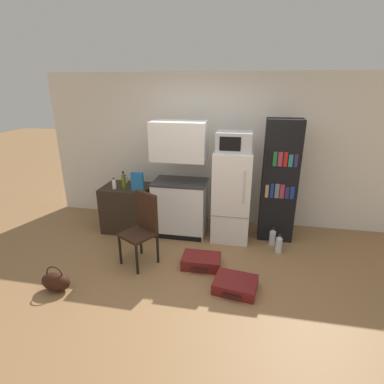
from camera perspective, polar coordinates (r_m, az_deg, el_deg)
The scene contains 17 objects.
ground_plane at distance 3.95m, azimuth 0.45°, elevation -16.94°, with size 24.00×24.00×0.00m, color olive.
wall_back at distance 5.24m, azimuth 6.68°, elevation 7.77°, with size 6.40×0.10×2.56m.
side_table at distance 5.21m, azimuth -12.05°, elevation -2.94°, with size 0.78×0.61×0.77m.
kitchen_hutch at distance 4.80m, azimuth -2.30°, elevation 1.38°, with size 0.85×0.57×1.85m.
refrigerator at distance 4.73m, azimuth 7.56°, elevation -0.78°, with size 0.58×0.60×1.43m.
microwave at distance 4.50m, azimuth 8.05°, elevation 9.51°, with size 0.52×0.41×0.29m.
bookshelf at distance 4.79m, azimuth 16.29°, elevation 1.90°, with size 0.53×0.33×1.90m.
bottle_clear_short at distance 5.24m, azimuth -12.56°, elevation 2.36°, with size 0.08×0.08×0.14m.
bottle_olive_oil at distance 4.94m, azimuth -12.87°, elevation 1.97°, with size 0.07×0.07×0.29m.
bottle_milk_white at distance 4.97m, azimuth -14.61°, elevation 1.43°, with size 0.06×0.06×0.18m.
cereal_box at distance 4.77m, azimuth -10.37°, elevation 1.92°, with size 0.19×0.07×0.30m.
chair at distance 4.15m, azimuth -9.32°, elevation -5.95°, with size 0.55×0.55×1.00m.
suitcase_large_flat at distance 4.21m, azimuth 1.77°, elevation -13.04°, with size 0.52×0.38×0.16m.
suitcase_small_flat at distance 3.85m, azimuth 8.25°, elevation -17.07°, with size 0.56×0.48×0.14m.
handbag at distance 4.11m, azimuth -24.52°, elevation -15.21°, with size 0.36×0.20×0.33m.
water_bottle_front at distance 4.87m, azimuth 15.06°, elevation -8.35°, with size 0.10×0.10×0.28m.
water_bottle_middle at distance 4.68m, azimuth 16.20°, elevation -9.61°, with size 0.09×0.09×0.29m.
Camera 1 is at (0.57, -3.11, 2.37)m, focal length 28.00 mm.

